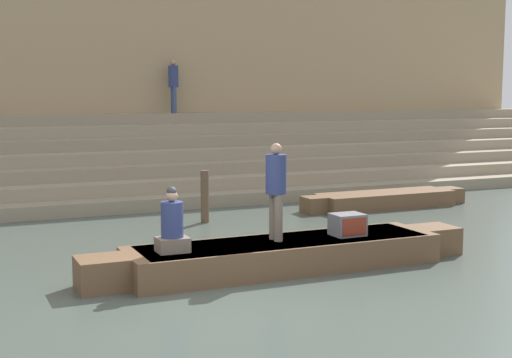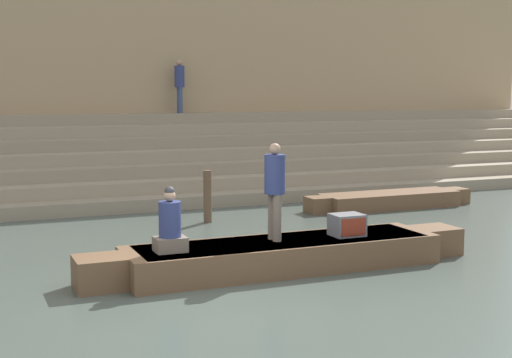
% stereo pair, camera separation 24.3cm
% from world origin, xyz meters
% --- Properties ---
extents(ground_plane, '(120.00, 120.00, 0.00)m').
position_xyz_m(ground_plane, '(0.00, 0.00, 0.00)').
color(ground_plane, '#47544C').
extents(ghat_steps, '(36.00, 5.24, 2.29)m').
position_xyz_m(ghat_steps, '(0.00, 10.93, 0.82)').
color(ghat_steps, gray).
rests_on(ghat_steps, ground).
extents(back_wall, '(34.20, 1.28, 8.98)m').
position_xyz_m(back_wall, '(0.00, 13.40, 4.46)').
color(back_wall, tan).
rests_on(back_wall, ground).
extents(rowboat_main, '(6.89, 1.44, 0.49)m').
position_xyz_m(rowboat_main, '(1.71, 1.16, 0.26)').
color(rowboat_main, brown).
rests_on(rowboat_main, ground).
extents(person_standing, '(0.35, 0.35, 1.63)m').
position_xyz_m(person_standing, '(1.58, 1.25, 1.43)').
color(person_standing, '#756656').
rests_on(person_standing, rowboat_main).
extents(person_rowing, '(0.49, 0.38, 1.02)m').
position_xyz_m(person_rowing, '(-0.27, 1.10, 0.90)').
color(person_rowing, '#756656').
rests_on(person_rowing, rowboat_main).
extents(tv_set, '(0.54, 0.46, 0.38)m').
position_xyz_m(tv_set, '(2.89, 1.10, 0.68)').
color(tv_set, slate).
rests_on(tv_set, rowboat_main).
extents(moored_boat_shore, '(4.69, 1.07, 0.40)m').
position_xyz_m(moored_boat_shore, '(6.93, 5.90, 0.21)').
color(moored_boat_shore, brown).
rests_on(moored_boat_shore, ground).
extents(mooring_post, '(0.19, 0.19, 1.19)m').
position_xyz_m(mooring_post, '(1.95, 5.76, 0.60)').
color(mooring_post, brown).
rests_on(mooring_post, ground).
extents(person_on_steps, '(0.32, 0.32, 1.68)m').
position_xyz_m(person_on_steps, '(3.34, 12.43, 3.26)').
color(person_on_steps, '#3D4C75').
rests_on(person_on_steps, ghat_steps).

